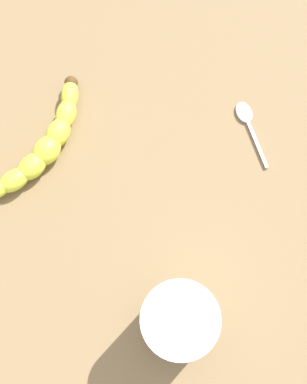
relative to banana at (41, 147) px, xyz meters
The scene contains 4 objects.
wooden_tabletop 12.29cm from the banana, 136.34° to the left, with size 120.00×120.00×3.00cm, color olive.
banana is the anchor object (origin of this frame).
smoothie_glass 31.71cm from the banana, 145.37° to the left, with size 9.04×9.04×12.47cm.
teaspoon 30.83cm from the banana, 152.06° to the right, with size 7.65×9.98×0.80cm.
Camera 1 is at (-15.25, 13.05, 71.64)cm, focal length 46.39 mm.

